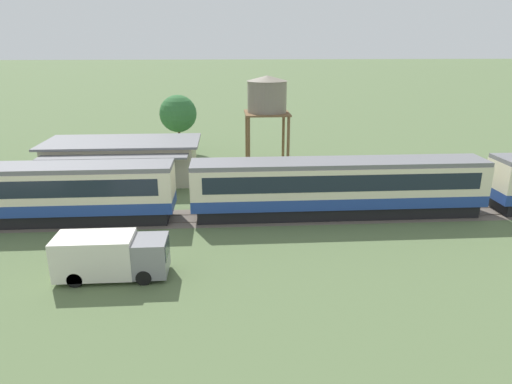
{
  "coord_description": "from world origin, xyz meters",
  "views": [
    {
      "loc": [
        -30.45,
        -29.73,
        11.92
      ],
      "look_at": [
        -28.43,
        0.44,
        1.91
      ],
      "focal_mm": 32.0,
      "sensor_mm": 36.0,
      "label": 1
    }
  ],
  "objects_px": {
    "station_building": "(124,160)",
    "water_tower": "(267,96)",
    "passenger_train": "(342,185)",
    "delivery_truck_grey": "(111,256)",
    "yard_tree_2": "(178,114)"
  },
  "relations": [
    {
      "from": "station_building",
      "to": "delivery_truck_grey",
      "type": "relative_size",
      "value": 2.34
    },
    {
      "from": "station_building",
      "to": "yard_tree_2",
      "type": "height_order",
      "value": "yard_tree_2"
    },
    {
      "from": "passenger_train",
      "to": "station_building",
      "type": "xyz_separation_m",
      "value": [
        -17.29,
        9.87,
        -0.42
      ]
    },
    {
      "from": "water_tower",
      "to": "yard_tree_2",
      "type": "xyz_separation_m",
      "value": [
        -9.15,
        7.26,
        -2.61
      ]
    },
    {
      "from": "water_tower",
      "to": "delivery_truck_grey",
      "type": "distance_m",
      "value": 24.28
    },
    {
      "from": "passenger_train",
      "to": "delivery_truck_grey",
      "type": "height_order",
      "value": "passenger_train"
    },
    {
      "from": "station_building",
      "to": "delivery_truck_grey",
      "type": "distance_m",
      "value": 18.29
    },
    {
      "from": "water_tower",
      "to": "delivery_truck_grey",
      "type": "relative_size",
      "value": 1.54
    },
    {
      "from": "passenger_train",
      "to": "delivery_truck_grey",
      "type": "xyz_separation_m",
      "value": [
        -14.31,
        -8.17,
        -1.02
      ]
    },
    {
      "from": "station_building",
      "to": "yard_tree_2",
      "type": "xyz_separation_m",
      "value": [
        3.95,
        10.52,
        2.54
      ]
    },
    {
      "from": "delivery_truck_grey",
      "to": "water_tower",
      "type": "bearing_deg",
      "value": 64.59
    },
    {
      "from": "passenger_train",
      "to": "station_building",
      "type": "relative_size",
      "value": 8.04
    },
    {
      "from": "station_building",
      "to": "water_tower",
      "type": "bearing_deg",
      "value": 14.0
    },
    {
      "from": "station_building",
      "to": "yard_tree_2",
      "type": "bearing_deg",
      "value": 69.44
    },
    {
      "from": "passenger_train",
      "to": "yard_tree_2",
      "type": "distance_m",
      "value": 24.47
    }
  ]
}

